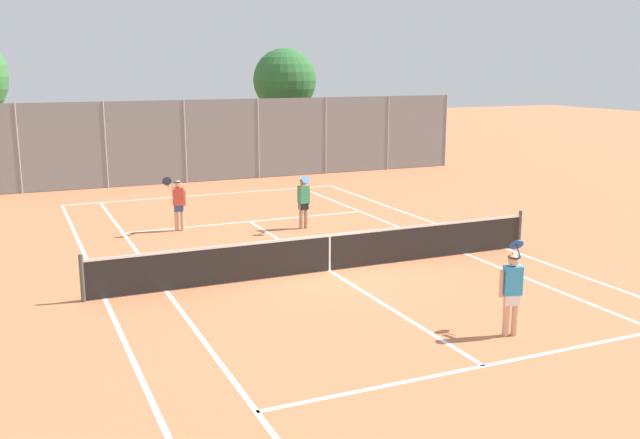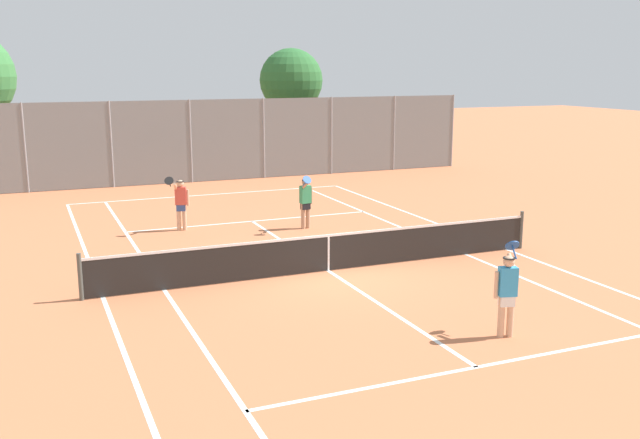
% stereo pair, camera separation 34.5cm
% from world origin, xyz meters
% --- Properties ---
extents(ground_plane, '(120.00, 120.00, 0.00)m').
position_xyz_m(ground_plane, '(0.00, 0.00, 0.00)').
color(ground_plane, '#C67047').
extents(court_line_markings, '(11.10, 23.90, 0.01)m').
position_xyz_m(court_line_markings, '(0.00, 0.00, 0.00)').
color(court_line_markings, white).
rests_on(court_line_markings, ground).
extents(tennis_net, '(12.00, 0.10, 1.07)m').
position_xyz_m(tennis_net, '(0.00, 0.00, 0.51)').
color(tennis_net, '#474C47').
rests_on(tennis_net, ground).
extents(player_near_side, '(0.81, 0.70, 1.77)m').
position_xyz_m(player_near_side, '(1.34, -5.40, 0.93)').
color(player_near_side, '#D8A884').
rests_on(player_near_side, ground).
extents(player_far_left, '(0.83, 0.69, 1.77)m').
position_xyz_m(player_far_left, '(-2.44, 6.01, 0.93)').
color(player_far_left, '#D8A884').
rests_on(player_far_left, ground).
extents(player_far_right, '(0.58, 0.81, 1.77)m').
position_xyz_m(player_far_right, '(1.26, 4.71, 0.93)').
color(player_far_right, tan).
rests_on(player_far_right, ground).
extents(back_fence, '(27.21, 0.08, 3.66)m').
position_xyz_m(back_fence, '(0.00, 15.28, 1.83)').
color(back_fence, gray).
rests_on(back_fence, ground).
extents(tree_behind_right, '(3.19, 3.19, 5.97)m').
position_xyz_m(tree_behind_right, '(5.84, 18.37, 4.29)').
color(tree_behind_right, brown).
rests_on(tree_behind_right, ground).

